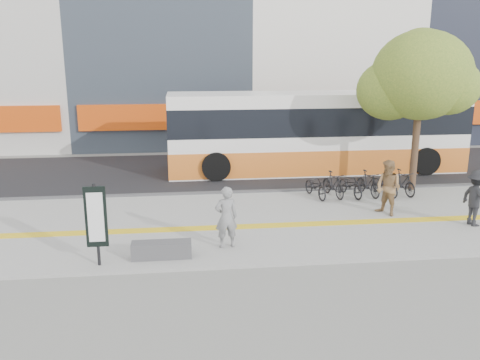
{
  "coord_description": "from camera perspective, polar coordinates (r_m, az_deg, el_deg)",
  "views": [
    {
      "loc": [
        -1.97,
        -14.02,
        5.47
      ],
      "look_at": [
        -0.1,
        2.0,
        1.36
      ],
      "focal_mm": 37.75,
      "sensor_mm": 36.0,
      "label": 1
    }
  ],
  "objects": [
    {
      "name": "sidewalk",
      "position": [
        16.56,
        0.55,
        -4.84
      ],
      "size": [
        40.0,
        7.0,
        0.08
      ],
      "primitive_type": "cube",
      "color": "slate",
      "rests_on": "ground"
    },
    {
      "name": "pedestrian_dark",
      "position": [
        17.62,
        25.16,
        -1.85
      ],
      "size": [
        0.86,
        1.26,
        1.8
      ],
      "primitive_type": "imported",
      "rotation": [
        0.0,
        0.0,
        1.74
      ],
      "color": "black",
      "rests_on": "sidewalk"
    },
    {
      "name": "pedestrian_tan",
      "position": [
        17.68,
        16.42,
        -0.86
      ],
      "size": [
        1.08,
        1.15,
        1.89
      ],
      "primitive_type": "imported",
      "rotation": [
        0.0,
        0.0,
        -1.04
      ],
      "color": "olive",
      "rests_on": "sidewalk"
    },
    {
      "name": "street",
      "position": [
        23.74,
        -1.71,
        1.05
      ],
      "size": [
        40.0,
        8.0,
        0.06
      ],
      "primitive_type": "cube",
      "color": "black",
      "rests_on": "ground"
    },
    {
      "name": "street_tree",
      "position": [
        20.97,
        19.6,
        10.88
      ],
      "size": [
        4.4,
        3.8,
        6.31
      ],
      "color": "#3E2C1C",
      "rests_on": "sidewalk"
    },
    {
      "name": "bench",
      "position": [
        13.84,
        -8.85,
        -7.8
      ],
      "size": [
        1.6,
        0.45,
        0.45
      ],
      "primitive_type": "cube",
      "color": "#3D3D3F",
      "rests_on": "sidewalk"
    },
    {
      "name": "bus",
      "position": [
        23.64,
        8.58,
        5.12
      ],
      "size": [
        13.56,
        3.22,
        3.61
      ],
      "color": "white",
      "rests_on": "street"
    },
    {
      "name": "seated_woman",
      "position": [
        14.17,
        -1.57,
        -4.23
      ],
      "size": [
        0.71,
        0.52,
        1.78
      ],
      "primitive_type": "imported",
      "rotation": [
        0.0,
        0.0,
        3.3
      ],
      "color": "black",
      "rests_on": "sidewalk"
    },
    {
      "name": "curb",
      "position": [
        19.87,
        -0.71,
        -1.46
      ],
      "size": [
        40.0,
        0.25,
        0.14
      ],
      "primitive_type": "cube",
      "color": "#3D3D3F",
      "rests_on": "ground"
    },
    {
      "name": "tactile_strip",
      "position": [
        16.08,
        0.78,
        -5.27
      ],
      "size": [
        40.0,
        0.45,
        0.01
      ],
      "primitive_type": "cube",
      "color": "gold",
      "rests_on": "sidewalk"
    },
    {
      "name": "bicycle_row",
      "position": [
        19.85,
        13.27,
        -0.48
      ],
      "size": [
        4.28,
        1.74,
        0.96
      ],
      "color": "black",
      "rests_on": "sidewalk"
    },
    {
      "name": "ground",
      "position": [
        15.18,
        1.27,
        -6.82
      ],
      "size": [
        120.0,
        120.0,
        0.0
      ],
      "primitive_type": "plane",
      "color": "slate",
      "rests_on": "ground"
    },
    {
      "name": "signboard",
      "position": [
        13.36,
        -15.96,
        -4.16
      ],
      "size": [
        0.55,
        0.1,
        2.2
      ],
      "color": "black",
      "rests_on": "sidewalk"
    }
  ]
}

